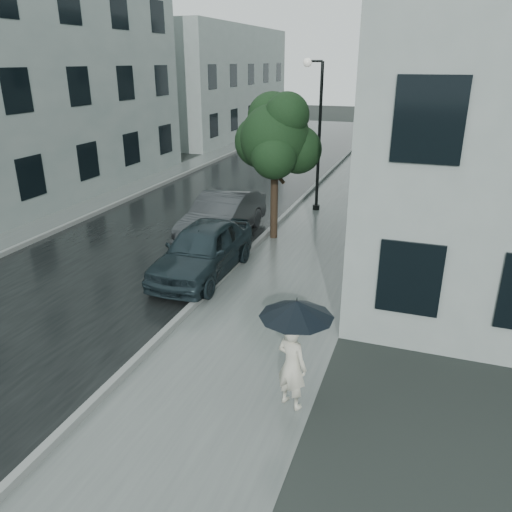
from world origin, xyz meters
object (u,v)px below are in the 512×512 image
at_px(pedestrian, 292,366).
at_px(car_far, 223,215).
at_px(street_tree, 276,137).
at_px(car_near, 203,249).
at_px(lamp_post, 316,127).

distance_m(pedestrian, car_far, 9.04).
relative_size(pedestrian, street_tree, 0.33).
relative_size(car_near, car_far, 0.95).
bearing_deg(pedestrian, car_far, -36.52).
xyz_separation_m(pedestrian, street_tree, (-2.92, 8.38, 2.51)).
distance_m(car_near, car_far, 3.20).
bearing_deg(lamp_post, car_far, -121.53).
height_order(pedestrian, street_tree, street_tree).
bearing_deg(car_far, car_near, -76.63).
relative_size(street_tree, car_far, 1.05).
distance_m(street_tree, car_far, 3.09).
bearing_deg(street_tree, lamp_post, 83.07).
xyz_separation_m(pedestrian, lamp_post, (-2.47, 12.05, 2.42)).
distance_m(lamp_post, car_near, 7.89).
distance_m(street_tree, car_near, 4.59).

